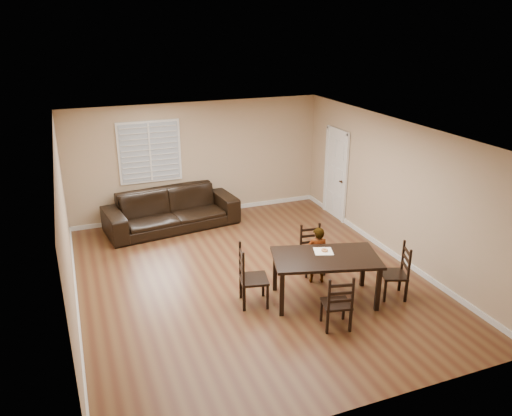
{
  "coord_description": "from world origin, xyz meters",
  "views": [
    {
      "loc": [
        -2.8,
        -7.54,
        4.43
      ],
      "look_at": [
        0.46,
        0.9,
        1.0
      ],
      "focal_mm": 35.0,
      "sensor_mm": 36.0,
      "label": 1
    }
  ],
  "objects_px": {
    "dining_table": "(326,261)",
    "child": "(317,255)",
    "chair_left": "(246,278)",
    "chair_right": "(401,273)",
    "donut": "(325,250)",
    "chair_far": "(339,306)",
    "sofa": "(172,210)",
    "chair_near": "(311,250)"
  },
  "relations": [
    {
      "from": "chair_near",
      "to": "child",
      "type": "distance_m",
      "value": 0.47
    },
    {
      "from": "child",
      "to": "donut",
      "type": "bearing_deg",
      "value": 92.58
    },
    {
      "from": "chair_near",
      "to": "child",
      "type": "relative_size",
      "value": 0.86
    },
    {
      "from": "dining_table",
      "to": "sofa",
      "type": "height_order",
      "value": "sofa"
    },
    {
      "from": "chair_near",
      "to": "donut",
      "type": "xyz_separation_m",
      "value": [
        -0.2,
        -0.86,
        0.42
      ]
    },
    {
      "from": "chair_left",
      "to": "sofa",
      "type": "bearing_deg",
      "value": 18.98
    },
    {
      "from": "dining_table",
      "to": "sofa",
      "type": "relative_size",
      "value": 0.66
    },
    {
      "from": "chair_far",
      "to": "sofa",
      "type": "bearing_deg",
      "value": -60.4
    },
    {
      "from": "chair_far",
      "to": "child",
      "type": "height_order",
      "value": "child"
    },
    {
      "from": "child",
      "to": "sofa",
      "type": "relative_size",
      "value": 0.36
    },
    {
      "from": "chair_near",
      "to": "child",
      "type": "height_order",
      "value": "child"
    },
    {
      "from": "chair_far",
      "to": "dining_table",
      "type": "bearing_deg",
      "value": -92.38
    },
    {
      "from": "chair_far",
      "to": "chair_right",
      "type": "distance_m",
      "value": 1.57
    },
    {
      "from": "dining_table",
      "to": "chair_right",
      "type": "relative_size",
      "value": 2.0
    },
    {
      "from": "chair_far",
      "to": "child",
      "type": "xyz_separation_m",
      "value": [
        0.4,
        1.46,
        0.11
      ]
    },
    {
      "from": "child",
      "to": "sofa",
      "type": "height_order",
      "value": "child"
    },
    {
      "from": "chair_right",
      "to": "donut",
      "type": "distance_m",
      "value": 1.35
    },
    {
      "from": "sofa",
      "to": "chair_left",
      "type": "bearing_deg",
      "value": -90.68
    },
    {
      "from": "chair_far",
      "to": "donut",
      "type": "distance_m",
      "value": 1.17
    },
    {
      "from": "dining_table",
      "to": "chair_far",
      "type": "distance_m",
      "value": 0.95
    },
    {
      "from": "dining_table",
      "to": "child",
      "type": "xyz_separation_m",
      "value": [
        0.17,
        0.6,
        -0.19
      ]
    },
    {
      "from": "chair_near",
      "to": "chair_left",
      "type": "xyz_separation_m",
      "value": [
        -1.53,
        -0.7,
        0.06
      ]
    },
    {
      "from": "dining_table",
      "to": "donut",
      "type": "distance_m",
      "value": 0.22
    },
    {
      "from": "chair_left",
      "to": "sofa",
      "type": "xyz_separation_m",
      "value": [
        -0.44,
        3.67,
        -0.05
      ]
    },
    {
      "from": "dining_table",
      "to": "chair_left",
      "type": "xyz_separation_m",
      "value": [
        -1.26,
        0.34,
        -0.24
      ]
    },
    {
      "from": "child",
      "to": "donut",
      "type": "relative_size",
      "value": 9.29
    },
    {
      "from": "chair_near",
      "to": "chair_right",
      "type": "xyz_separation_m",
      "value": [
        0.98,
        -1.4,
        0.02
      ]
    },
    {
      "from": "chair_left",
      "to": "chair_right",
      "type": "bearing_deg",
      "value": -93.51
    },
    {
      "from": "chair_right",
      "to": "dining_table",
      "type": "bearing_deg",
      "value": -85.02
    },
    {
      "from": "chair_near",
      "to": "donut",
      "type": "relative_size",
      "value": 7.98
    },
    {
      "from": "chair_near",
      "to": "chair_left",
      "type": "relative_size",
      "value": 0.87
    },
    {
      "from": "chair_near",
      "to": "donut",
      "type": "height_order",
      "value": "chair_near"
    },
    {
      "from": "chair_near",
      "to": "chair_left",
      "type": "distance_m",
      "value": 1.69
    },
    {
      "from": "chair_far",
      "to": "chair_left",
      "type": "xyz_separation_m",
      "value": [
        -1.03,
        1.21,
        0.06
      ]
    },
    {
      "from": "dining_table",
      "to": "chair_left",
      "type": "relative_size",
      "value": 1.82
    },
    {
      "from": "chair_left",
      "to": "chair_right",
      "type": "relative_size",
      "value": 1.1
    },
    {
      "from": "child",
      "to": "dining_table",
      "type": "bearing_deg",
      "value": 89.71
    },
    {
      "from": "donut",
      "to": "chair_left",
      "type": "bearing_deg",
      "value": 173.08
    },
    {
      "from": "donut",
      "to": "child",
      "type": "bearing_deg",
      "value": 77.35
    },
    {
      "from": "chair_far",
      "to": "donut",
      "type": "height_order",
      "value": "chair_far"
    },
    {
      "from": "chair_far",
      "to": "sofa",
      "type": "distance_m",
      "value": 5.09
    },
    {
      "from": "chair_left",
      "to": "sofa",
      "type": "relative_size",
      "value": 0.36
    }
  ]
}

